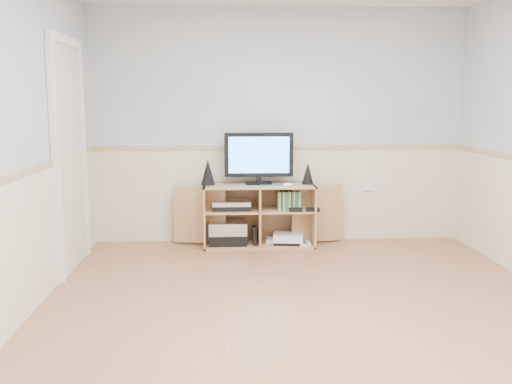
% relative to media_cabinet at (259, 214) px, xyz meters
% --- Properties ---
extents(room, '(4.04, 4.54, 2.54)m').
position_rel_media_cabinet_xyz_m(room, '(0.17, -1.93, 0.88)').
color(room, '#B87C51').
rests_on(room, ground).
extents(media_cabinet, '(1.81, 0.44, 0.65)m').
position_rel_media_cabinet_xyz_m(media_cabinet, '(0.00, 0.00, 0.00)').
color(media_cabinet, tan).
rests_on(media_cabinet, floor).
extents(monitor, '(0.72, 0.18, 0.54)m').
position_rel_media_cabinet_xyz_m(monitor, '(-0.00, -0.00, 0.61)').
color(monitor, black).
rests_on(monitor, media_cabinet).
extents(speaker_left, '(0.15, 0.15, 0.27)m').
position_rel_media_cabinet_xyz_m(speaker_left, '(-0.53, -0.03, 0.45)').
color(speaker_left, black).
rests_on(speaker_left, media_cabinet).
extents(speaker_right, '(0.12, 0.12, 0.23)m').
position_rel_media_cabinet_xyz_m(speaker_right, '(0.52, -0.03, 0.43)').
color(speaker_right, black).
rests_on(speaker_right, media_cabinet).
extents(keyboard, '(0.32, 0.14, 0.01)m').
position_rel_media_cabinet_xyz_m(keyboard, '(0.15, -0.19, 0.32)').
color(keyboard, silver).
rests_on(keyboard, media_cabinet).
extents(mouse, '(0.11, 0.10, 0.04)m').
position_rel_media_cabinet_xyz_m(mouse, '(0.29, -0.19, 0.34)').
color(mouse, white).
rests_on(mouse, media_cabinet).
extents(av_components, '(0.50, 0.29, 0.47)m').
position_rel_media_cabinet_xyz_m(av_components, '(-0.31, -0.05, -0.11)').
color(av_components, black).
rests_on(av_components, media_cabinet).
extents(game_consoles, '(0.46, 0.30, 0.11)m').
position_rel_media_cabinet_xyz_m(game_consoles, '(0.30, -0.07, -0.26)').
color(game_consoles, white).
rests_on(game_consoles, media_cabinet).
extents(game_cases, '(0.24, 0.13, 0.19)m').
position_rel_media_cabinet_xyz_m(game_cases, '(0.31, -0.07, 0.15)').
color(game_cases, '#3F8C3F').
rests_on(game_cases, media_cabinet).
extents(wall_outlet, '(0.12, 0.03, 0.12)m').
position_rel_media_cabinet_xyz_m(wall_outlet, '(1.23, 0.17, 0.27)').
color(wall_outlet, white).
rests_on(wall_outlet, wall_back).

